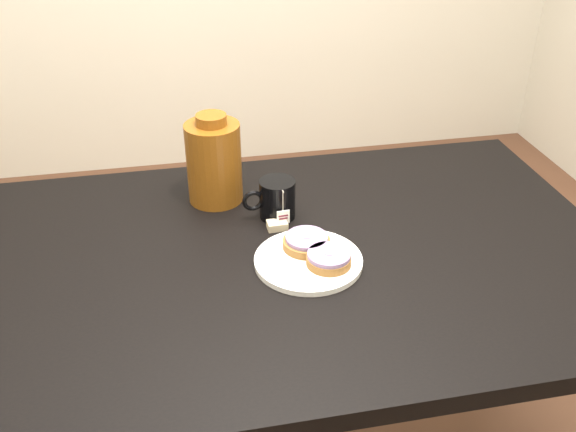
{
  "coord_description": "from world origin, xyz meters",
  "views": [
    {
      "loc": [
        -0.24,
        -1.11,
        1.53
      ],
      "look_at": [
        -0.01,
        0.05,
        0.81
      ],
      "focal_mm": 40.0,
      "sensor_mm": 36.0,
      "label": 1
    }
  ],
  "objects": [
    {
      "name": "bagel_back",
      "position": [
        0.02,
        -0.0,
        0.78
      ],
      "size": [
        0.1,
        0.1,
        0.03
      ],
      "color": "brown",
      "rests_on": "plate"
    },
    {
      "name": "mug",
      "position": [
        -0.01,
        0.15,
        0.8
      ],
      "size": [
        0.13,
        0.09,
        0.09
      ],
      "rotation": [
        0.0,
        0.0,
        0.1
      ],
      "color": "black",
      "rests_on": "table"
    },
    {
      "name": "plate",
      "position": [
        0.02,
        -0.05,
        0.76
      ],
      "size": [
        0.23,
        0.23,
        0.02
      ],
      "color": "white",
      "rests_on": "table"
    },
    {
      "name": "bagel_front",
      "position": [
        0.05,
        -0.07,
        0.78
      ],
      "size": [
        0.11,
        0.11,
        0.03
      ],
      "color": "brown",
      "rests_on": "plate"
    },
    {
      "name": "table",
      "position": [
        0.0,
        0.0,
        0.67
      ],
      "size": [
        1.4,
        0.9,
        0.75
      ],
      "color": "black",
      "rests_on": "ground_plane"
    },
    {
      "name": "teabag_pouch",
      "position": [
        -0.02,
        0.1,
        0.76
      ],
      "size": [
        0.05,
        0.03,
        0.02
      ],
      "primitive_type": "cube",
      "rotation": [
        0.0,
        0.0,
        0.03
      ],
      "color": "#C6B793",
      "rests_on": "table"
    },
    {
      "name": "bagel_package",
      "position": [
        -0.14,
        0.26,
        0.85
      ],
      "size": [
        0.14,
        0.14,
        0.22
      ],
      "rotation": [
        0.0,
        0.0,
        0.05
      ],
      "color": "#552B0B",
      "rests_on": "table"
    }
  ]
}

